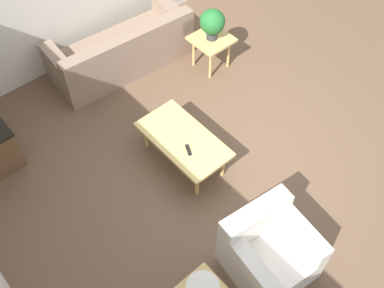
{
  "coord_description": "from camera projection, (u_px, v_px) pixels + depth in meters",
  "views": [
    {
      "loc": [
        -2.22,
        2.69,
        4.68
      ],
      "look_at": [
        0.2,
        0.56,
        0.55
      ],
      "focal_mm": 42.0,
      "sensor_mm": 36.0,
      "label": 1
    }
  ],
  "objects": [
    {
      "name": "ground_plane",
      "position": [
        235.0,
        157.0,
        5.81
      ],
      "size": [
        14.0,
        14.0,
        0.0
      ],
      "primitive_type": "plane",
      "color": "brown"
    },
    {
      "name": "sofa",
      "position": [
        123.0,
        52.0,
        6.63
      ],
      "size": [
        0.99,
        2.15,
        0.76
      ],
      "rotation": [
        0.0,
        0.0,
        1.49
      ],
      "color": "gray",
      "rests_on": "ground_plane"
    },
    {
      "name": "armchair",
      "position": [
        267.0,
        251.0,
        4.65
      ],
      "size": [
        0.9,
        0.9,
        0.81
      ],
      "rotation": [
        0.0,
        0.0,
        -1.7
      ],
      "color": "silver",
      "rests_on": "ground_plane"
    },
    {
      "name": "coffee_table",
      "position": [
        183.0,
        141.0,
        5.47
      ],
      "size": [
        1.19,
        0.63,
        0.44
      ],
      "color": "tan",
      "rests_on": "ground_plane"
    },
    {
      "name": "side_table_plant",
      "position": [
        211.0,
        43.0,
        6.53
      ],
      "size": [
        0.54,
        0.54,
        0.52
      ],
      "color": "tan",
      "rests_on": "ground_plane"
    },
    {
      "name": "potted_plant",
      "position": [
        212.0,
        23.0,
        6.25
      ],
      "size": [
        0.36,
        0.36,
        0.47
      ],
      "color": "#333338",
      "rests_on": "side_table_plant"
    },
    {
      "name": "remote_control",
      "position": [
        188.0,
        150.0,
        5.31
      ],
      "size": [
        0.16,
        0.1,
        0.02
      ],
      "color": "black",
      "rests_on": "coffee_table"
    }
  ]
}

